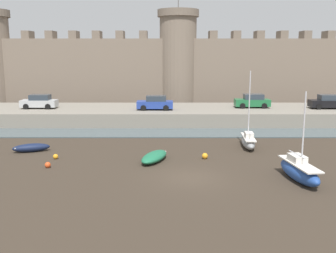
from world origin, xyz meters
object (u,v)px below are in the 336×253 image
(sailboat_near_channel_left, at_px, (249,141))
(car_quay_west, at_px, (253,101))
(mooring_buoy_mid_mud, at_px, (49,165))
(car_quay_centre_east, at_px, (40,102))
(sailboat_foreground_centre, at_px, (300,171))
(mooring_buoy_near_shore, at_px, (206,156))
(car_quay_east, at_px, (156,103))
(mooring_buoy_near_channel, at_px, (57,156))
(car_quay_centre_west, at_px, (329,102))
(rowboat_midflat_centre, at_px, (155,157))
(rowboat_foreground_right, at_px, (32,147))

(sailboat_near_channel_left, distance_m, car_quay_west, 13.91)
(mooring_buoy_mid_mud, xyz_separation_m, car_quay_centre_east, (-6.56, 18.91, 2.18))
(sailboat_foreground_centre, distance_m, mooring_buoy_near_shore, 7.60)
(mooring_buoy_mid_mud, bearing_deg, car_quay_east, 68.33)
(mooring_buoy_near_channel, bearing_deg, sailboat_near_channel_left, 13.60)
(mooring_buoy_near_channel, bearing_deg, mooring_buoy_near_shore, 0.23)
(sailboat_near_channel_left, height_order, car_quay_centre_west, sailboat_near_channel_left)
(mooring_buoy_near_shore, distance_m, car_quay_centre_west, 22.87)
(sailboat_near_channel_left, xyz_separation_m, car_quay_east, (-8.36, 11.68, 1.80))
(rowboat_midflat_centre, height_order, mooring_buoy_near_shore, rowboat_midflat_centre)
(mooring_buoy_mid_mud, bearing_deg, sailboat_foreground_centre, -9.54)
(car_quay_centre_east, bearing_deg, rowboat_foreground_right, -75.06)
(sailboat_foreground_centre, xyz_separation_m, rowboat_foreground_right, (-19.59, 7.41, -0.31))
(rowboat_midflat_centre, height_order, car_quay_east, car_quay_east)
(sailboat_near_channel_left, bearing_deg, car_quay_east, 125.60)
(rowboat_midflat_centre, bearing_deg, car_quay_centre_east, 129.30)
(rowboat_foreground_right, xyz_separation_m, mooring_buoy_near_channel, (2.63, -2.22, -0.17))
(rowboat_midflat_centre, distance_m, car_quay_west, 21.06)
(car_quay_east, bearing_deg, mooring_buoy_near_channel, -114.94)
(mooring_buoy_near_shore, xyz_separation_m, car_quay_east, (-4.29, 15.39, 2.16))
(sailboat_foreground_centre, distance_m, car_quay_east, 22.89)
(sailboat_foreground_centre, height_order, car_quay_centre_west, sailboat_foreground_centre)
(sailboat_near_channel_left, relative_size, mooring_buoy_mid_mud, 15.76)
(sailboat_near_channel_left, bearing_deg, car_quay_centre_west, 47.03)
(sailboat_foreground_centre, bearing_deg, sailboat_near_channel_left, 99.05)
(mooring_buoy_near_shore, height_order, car_quay_west, car_quay_west)
(sailboat_near_channel_left, height_order, car_quay_centre_east, sailboat_near_channel_left)
(sailboat_near_channel_left, bearing_deg, mooring_buoy_near_shore, -137.61)
(sailboat_near_channel_left, bearing_deg, mooring_buoy_near_channel, -166.40)
(sailboat_near_channel_left, distance_m, mooring_buoy_near_shore, 5.52)
(rowboat_foreground_right, xyz_separation_m, car_quay_centre_east, (-3.83, 14.34, 2.03))
(mooring_buoy_mid_mud, relative_size, car_quay_west, 0.10)
(mooring_buoy_near_channel, distance_m, car_quay_east, 17.16)
(car_quay_centre_east, bearing_deg, car_quay_centre_west, -0.28)
(rowboat_foreground_right, relative_size, car_quay_centre_east, 0.75)
(sailboat_foreground_centre, xyz_separation_m, mooring_buoy_near_channel, (-16.96, 5.19, -0.48))
(rowboat_foreground_right, bearing_deg, car_quay_centre_west, 25.34)
(mooring_buoy_near_shore, distance_m, car_quay_west, 18.72)
(mooring_buoy_mid_mud, height_order, car_quay_centre_west, car_quay_centre_west)
(rowboat_foreground_right, distance_m, car_quay_centre_west, 33.19)
(sailboat_foreground_centre, xyz_separation_m, car_quay_centre_west, (10.35, 21.58, 1.72))
(rowboat_midflat_centre, relative_size, car_quay_west, 0.95)
(mooring_buoy_near_channel, distance_m, car_quay_centre_west, 31.93)
(mooring_buoy_mid_mud, distance_m, mooring_buoy_near_channel, 2.35)
(mooring_buoy_mid_mud, height_order, car_quay_centre_east, car_quay_centre_east)
(mooring_buoy_mid_mud, bearing_deg, car_quay_centre_east, 109.13)
(car_quay_centre_east, bearing_deg, mooring_buoy_near_shore, -42.66)
(rowboat_midflat_centre, bearing_deg, sailboat_near_channel_left, 28.79)
(car_quay_centre_west, height_order, car_quay_west, same)
(rowboat_midflat_centre, height_order, car_quay_west, car_quay_west)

